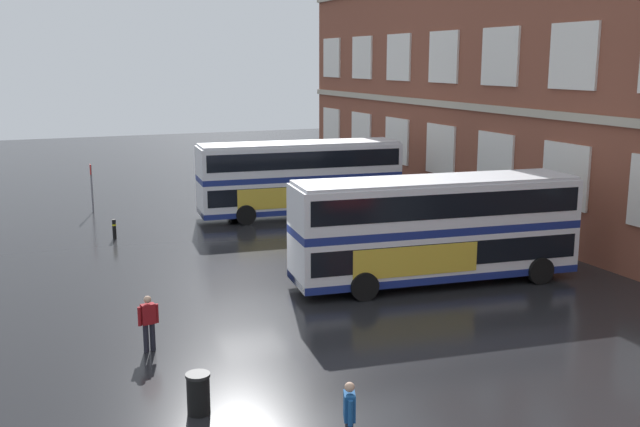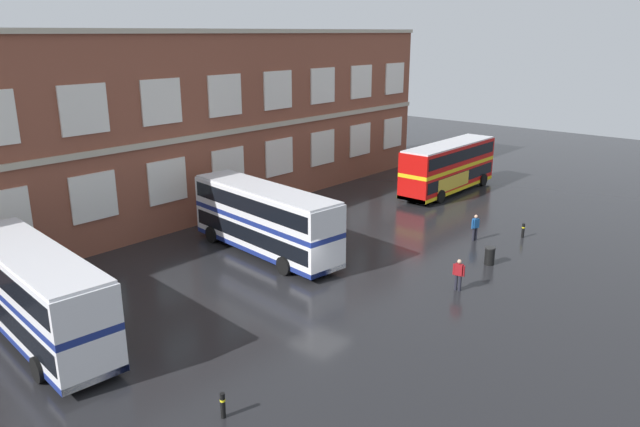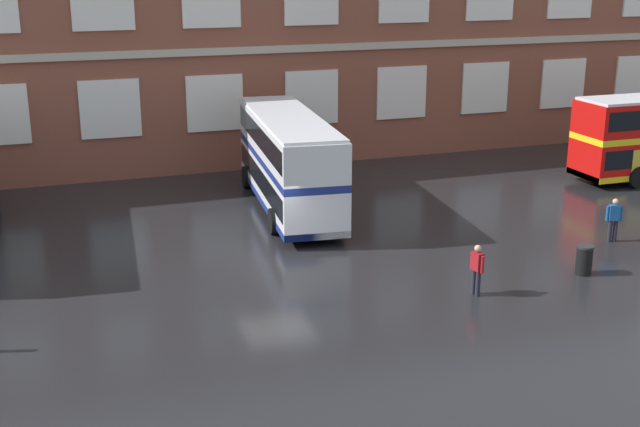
# 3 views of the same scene
# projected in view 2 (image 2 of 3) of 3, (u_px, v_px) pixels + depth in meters

# --- Properties ---
(ground_plane) EXTENTS (120.00, 120.00, 0.00)m
(ground_plane) POSITION_uv_depth(u_px,v_px,m) (291.00, 287.00, 31.15)
(ground_plane) COLOR black
(brick_terminal_building) EXTENTS (55.97, 8.19, 12.93)m
(brick_terminal_building) POSITION_uv_depth(u_px,v_px,m) (129.00, 131.00, 40.11)
(brick_terminal_building) COLOR brown
(brick_terminal_building) RESTS_ON ground
(double_decker_near) EXTENTS (3.58, 11.18, 4.07)m
(double_decker_near) POSITION_uv_depth(u_px,v_px,m) (36.00, 293.00, 25.24)
(double_decker_near) COLOR silver
(double_decker_near) RESTS_ON ground
(double_decker_middle) EXTENTS (3.77, 11.21, 4.07)m
(double_decker_middle) POSITION_uv_depth(u_px,v_px,m) (265.00, 219.00, 35.25)
(double_decker_middle) COLOR silver
(double_decker_middle) RESTS_ON ground
(double_decker_far) EXTENTS (11.01, 2.89, 4.07)m
(double_decker_far) POSITION_uv_depth(u_px,v_px,m) (449.00, 167.00, 48.95)
(double_decker_far) COLOR red
(double_decker_far) RESTS_ON ground
(waiting_passenger) EXTENTS (0.31, 0.64, 1.70)m
(waiting_passenger) POSITION_uv_depth(u_px,v_px,m) (459.00, 274.00, 30.45)
(waiting_passenger) COLOR black
(waiting_passenger) RESTS_ON ground
(second_passenger) EXTENTS (0.63, 0.36, 1.70)m
(second_passenger) POSITION_uv_depth(u_px,v_px,m) (475.00, 226.00, 37.80)
(second_passenger) COLOR black
(second_passenger) RESTS_ON ground
(station_litter_bin) EXTENTS (0.60, 0.60, 1.03)m
(station_litter_bin) POSITION_uv_depth(u_px,v_px,m) (490.00, 256.00, 34.03)
(station_litter_bin) COLOR black
(station_litter_bin) RESTS_ON ground
(safety_bollard_west) EXTENTS (0.19, 0.19, 0.95)m
(safety_bollard_west) POSITION_uv_depth(u_px,v_px,m) (223.00, 405.00, 20.47)
(safety_bollard_west) COLOR black
(safety_bollard_west) RESTS_ON ground
(safety_bollard_east) EXTENTS (0.19, 0.19, 0.95)m
(safety_bollard_east) POSITION_uv_depth(u_px,v_px,m) (523.00, 230.00, 38.46)
(safety_bollard_east) COLOR black
(safety_bollard_east) RESTS_ON ground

